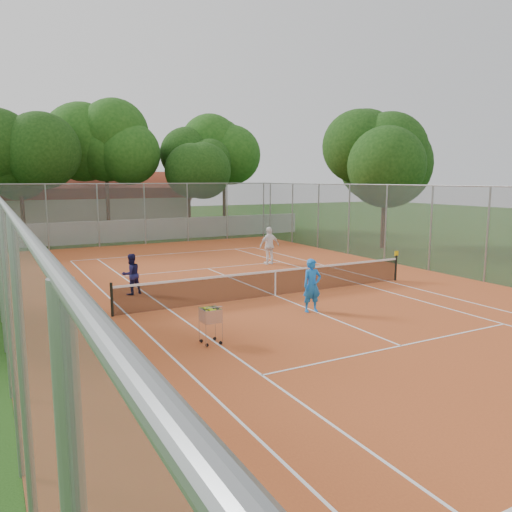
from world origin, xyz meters
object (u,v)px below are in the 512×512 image
player_near (312,285)px  player_far_left (131,274)px  player_far_right (269,246)px  tennis_net (275,283)px  ball_hopper (211,325)px  clubhouse (82,204)px

player_near → player_far_left: size_ratio=1.13×
player_far_right → tennis_net: bearing=60.3°
player_near → player_far_right: size_ratio=0.91×
ball_hopper → player_near: bearing=18.8°
player_near → player_far_right: (3.35, 8.60, 0.08)m
clubhouse → player_far_right: bearing=-77.1°
clubhouse → player_far_right: 23.52m
player_far_left → tennis_net: bearing=132.4°
tennis_net → ball_hopper: (-4.26, -3.91, 0.03)m
clubhouse → ball_hopper: clubhouse is taller
tennis_net → ball_hopper: size_ratio=11.38×
tennis_net → player_near: 2.52m
player_far_right → ball_hopper: (-7.52, -10.02, -0.43)m
tennis_net → clubhouse: bearing=93.9°
clubhouse → player_near: clubhouse is taller
clubhouse → player_far_left: size_ratio=10.68×
player_near → clubhouse: bearing=100.4°
player_near → ball_hopper: (-4.17, -1.42, -0.34)m
tennis_net → player_far_left: player_far_left is taller
player_far_right → clubhouse: bearing=-78.6°
clubhouse → ball_hopper: bearing=-93.9°
player_far_left → ball_hopper: (0.36, -6.63, -0.25)m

